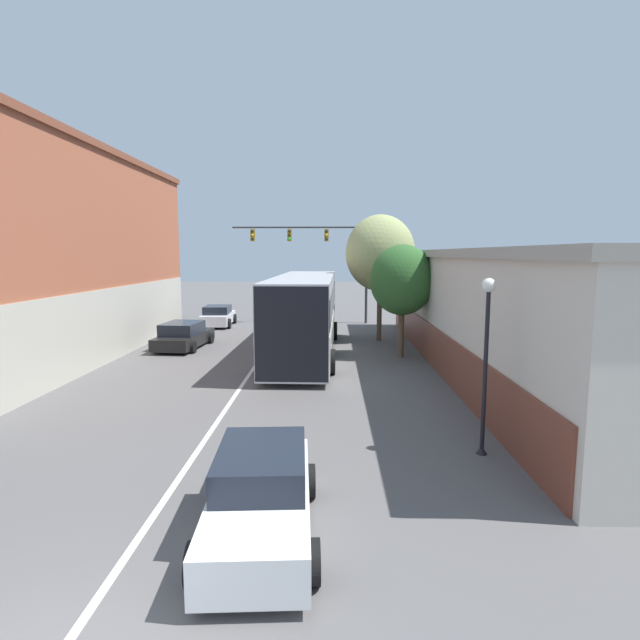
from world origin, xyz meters
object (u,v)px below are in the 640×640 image
Objects in this scene: parked_car_left_near at (184,336)px; street_tree_near at (402,280)px; bus at (305,311)px; street_lamp at (486,352)px; hatchback_foreground at (261,495)px; parked_car_left_mid at (218,316)px; traffic_signal_gantry at (322,248)px; street_tree_far at (380,253)px.

street_tree_near reaches higher than parked_car_left_near.
bus is 4.68m from street_tree_near.
street_tree_near is at bearing 91.88° from street_lamp.
street_lamp reaches higher than hatchback_foreground.
parked_car_left_near is 7.63m from parked_car_left_mid.
street_lamp is (4.79, -11.73, 0.39)m from bus.
street_lamp is at bearing -79.41° from traffic_signal_gantry.
street_tree_near is (3.82, -11.22, -1.55)m from traffic_signal_gantry.
parked_car_left_near is 12.30m from traffic_signal_gantry.
hatchback_foreground reaches higher than parked_car_left_near.
bus is 1.89× the size of street_tree_far.
street_lamp is 15.77m from street_tree_far.
parked_car_left_near is at bearing -166.34° from street_tree_far.
street_tree_near reaches higher than hatchback_foreground.
traffic_signal_gantry is at bearing 115.40° from street_tree_far.
street_tree_near is at bearing -71.19° from traffic_signal_gantry.
street_tree_near is 0.76× the size of street_tree_far.
parked_car_left_near is at bearing 177.37° from parked_car_left_mid.
parked_car_left_mid is (0.00, 7.63, 0.03)m from parked_car_left_near.
street_tree_near reaches higher than bus.
bus is 3.02× the size of hatchback_foreground.
street_tree_far is at bearing 97.49° from street_tree_near.
traffic_signal_gantry is (0.60, 10.68, 3.00)m from bus.
traffic_signal_gantry is at bearing -4.64° from hatchback_foreground.
parked_car_left_near is 0.87× the size of street_tree_near.
street_tree_far reaches higher than parked_car_left_mid.
bus is 3.28× the size of parked_car_left_mid.
street_lamp is (4.19, -22.41, -2.61)m from traffic_signal_gantry.
street_tree_far is at bearing -71.92° from parked_car_left_near.
hatchback_foreground is 1.02× the size of street_lamp.
parked_car_left_near is 1.07× the size of street_lamp.
bus is 6.49m from parked_car_left_near.
traffic_signal_gantry is at bearing -1.98° from bus.
street_tree_far is (3.84, 3.84, 2.66)m from bus.
street_lamp is (10.95, -13.14, 1.83)m from parked_car_left_near.
traffic_signal_gantry is 1.78× the size of street_tree_near.
street_tree_near is at bearing -20.03° from hatchback_foreground.
street_lamp is 0.81× the size of street_tree_near.
parked_car_left_near is 17.20m from street_lamp.
street_tree_far reaches higher than traffic_signal_gantry.
parked_car_left_near is (-6.17, 1.41, -1.44)m from bus.
street_tree_near is (-0.37, 11.19, 1.06)m from street_lamp.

